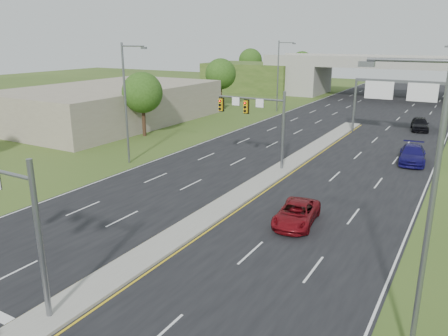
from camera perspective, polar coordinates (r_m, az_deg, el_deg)
ground at (r=20.83m, az=-21.76°, el=-17.80°), size 240.00×240.00×0.00m
road at (r=48.58m, az=12.11°, el=2.72°), size 24.00×160.00×0.02m
median at (r=37.70m, az=6.35°, el=-0.88°), size 2.00×54.00×0.16m
lane_markings at (r=43.20m, az=8.80°, el=1.19°), size 23.72×160.00×0.01m
signal_mast_far at (r=39.23m, az=4.67°, el=6.82°), size 6.62×0.60×7.00m
sign_gantry at (r=55.80m, az=22.33°, el=9.09°), size 11.58×0.44×6.67m
overpass at (r=91.48m, az=21.34°, el=10.61°), size 80.00×14.00×8.10m
lightpole_l_mid at (r=41.11m, az=-12.58°, el=8.87°), size 2.85×0.25×11.00m
lightpole_l_far at (r=70.82m, az=7.21°, el=12.23°), size 2.85×0.25×11.00m
lightpole_r_near at (r=15.94m, az=24.77°, el=-4.26°), size 2.85×0.25×11.00m
tree_l_near at (r=53.06m, az=-10.61°, el=9.64°), size 4.80×4.80×7.60m
tree_l_mid at (r=75.68m, az=-0.45°, el=12.17°), size 5.20×5.20×8.12m
tree_back_a at (r=116.55m, az=3.47°, el=13.87°), size 6.00×6.00×8.85m
tree_back_b at (r=110.99m, az=10.11°, el=13.34°), size 5.60×5.60×8.32m
commercial_building at (r=63.77m, az=-14.48°, el=8.10°), size 18.00×30.00×5.00m
car_far_a at (r=28.14m, az=9.45°, el=-5.89°), size 2.84×5.16×1.37m
car_far_b at (r=44.92m, az=23.39°, el=1.66°), size 2.90×5.81×1.62m
car_far_c at (r=61.31m, az=24.22°, el=5.29°), size 2.82×5.22×1.69m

